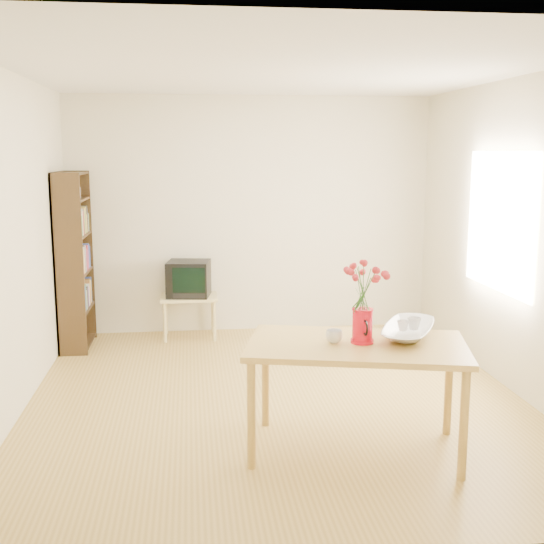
{
  "coord_description": "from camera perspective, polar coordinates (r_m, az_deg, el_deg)",
  "views": [
    {
      "loc": [
        -0.68,
        -5.28,
        1.99
      ],
      "look_at": [
        0.0,
        0.3,
        1.0
      ],
      "focal_mm": 45.0,
      "sensor_mm": 36.0,
      "label": 1
    }
  ],
  "objects": [
    {
      "name": "teacup_b",
      "position": [
        4.77,
        11.84,
        -3.06
      ],
      "size": [
        0.1,
        0.1,
        0.07
      ],
      "primitive_type": "imported",
      "rotation": [
        0.0,
        0.0,
        1.82
      ],
      "color": "white",
      "rests_on": "bowl"
    },
    {
      "name": "bowl",
      "position": [
        4.73,
        11.41,
        -2.66
      ],
      "size": [
        0.63,
        0.63,
        0.44
      ],
      "primitive_type": "imported",
      "rotation": [
        0.0,
        0.0,
        -0.48
      ],
      "color": "white",
      "rests_on": "table"
    },
    {
      "name": "flowers",
      "position": [
        4.47,
        7.66,
        -0.83
      ],
      "size": [
        0.27,
        0.27,
        0.38
      ],
      "primitive_type": null,
      "color": "#D9333E",
      "rests_on": "pitcher"
    },
    {
      "name": "tv_stand",
      "position": [
        7.42,
        -6.94,
        -2.55
      ],
      "size": [
        0.6,
        0.45,
        0.46
      ],
      "color": "tan",
      "rests_on": "ground"
    },
    {
      "name": "table",
      "position": [
        4.57,
        7.1,
        -6.89
      ],
      "size": [
        1.58,
        1.13,
        0.75
      ],
      "rotation": [
        0.0,
        0.0,
        -0.24
      ],
      "color": "#B88E3F",
      "rests_on": "ground"
    },
    {
      "name": "mug",
      "position": [
        4.53,
        5.22,
        -5.39
      ],
      "size": [
        0.11,
        0.11,
        0.09
      ],
      "primitive_type": "imported",
      "rotation": [
        0.0,
        0.0,
        3.14
      ],
      "color": "white",
      "rests_on": "table"
    },
    {
      "name": "television",
      "position": [
        7.38,
        -6.98,
        -0.5
      ],
      "size": [
        0.49,
        0.47,
        0.38
      ],
      "rotation": [
        0.0,
        0.0,
        -0.15
      ],
      "color": "black",
      "rests_on": "tv_stand"
    },
    {
      "name": "teacup_a",
      "position": [
        4.73,
        10.93,
        -3.22
      ],
      "size": [
        0.09,
        0.09,
        0.06
      ],
      "primitive_type": "imported",
      "rotation": [
        0.0,
        0.0,
        0.46
      ],
      "color": "white",
      "rests_on": "bowl"
    },
    {
      "name": "bookshelf",
      "position": [
        7.22,
        -16.16,
        0.43
      ],
      "size": [
        0.28,
        0.7,
        1.8
      ],
      "color": "#2F1F0F",
      "rests_on": "ground"
    },
    {
      "name": "pitcher",
      "position": [
        4.53,
        7.56,
        -4.59
      ],
      "size": [
        0.15,
        0.23,
        0.23
      ],
      "rotation": [
        0.0,
        0.0,
        -0.01
      ],
      "color": "red",
      "rests_on": "table"
    },
    {
      "name": "room",
      "position": [
        5.37,
        0.69,
        2.63
      ],
      "size": [
        4.5,
        4.5,
        4.5
      ],
      "color": "#A3813A",
      "rests_on": "ground"
    }
  ]
}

